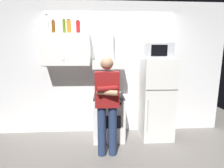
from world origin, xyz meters
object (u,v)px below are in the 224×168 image
stove_oven (109,117)px  microwave (158,51)px  bottle_liquor_amber (69,27)px  bottle_vodka_clear (47,24)px  range_hood (108,58)px  person_standing (107,103)px  cooking_pot (116,95)px  bottle_soda_red (78,27)px  bottle_beer_brown (53,27)px  bottle_olive_oil (64,27)px  upper_cabinet (66,50)px  refrigerator (156,98)px

stove_oven → microwave: bearing=1.2°
bottle_liquor_amber → bottle_vodka_clear: bearing=176.8°
range_hood → person_standing: 1.01m
cooking_pot → bottle_soda_red: (-0.69, 0.22, 1.25)m
bottle_beer_brown → bottle_olive_oil: 0.19m
range_hood → microwave: (0.95, -0.11, 0.14)m
cooking_pot → bottle_liquor_amber: (-0.86, 0.21, 1.25)m
range_hood → cooking_pot: (0.13, -0.25, -0.68)m
upper_cabinet → bottle_soda_red: bottle_soda_red is taller
refrigerator → bottle_olive_oil: bearing=175.1°
cooking_pot → bottle_liquor_amber: bearing=166.0°
range_hood → refrigerator: size_ratio=0.47×
bottle_olive_oil → bottle_vodka_clear: size_ratio=0.80×
upper_cabinet → stove_oven: size_ratio=1.03×
bottle_beer_brown → bottle_liquor_amber: bottle_liquor_amber is taller
refrigerator → bottle_liquor_amber: 2.17m
refrigerator → person_standing: (-1.00, -0.61, 0.10)m
microwave → cooking_pot: size_ratio=1.57×
cooking_pot → bottle_soda_red: bearing=162.0°
bottle_soda_red → bottle_olive_oil: bottle_olive_oil is taller
microwave → bottle_liquor_amber: 1.74m
bottle_vodka_clear → refrigerator: bearing=-3.2°
microwave → person_standing: size_ratio=0.29×
cooking_pot → bottle_liquor_amber: bottle_liquor_amber is taller
refrigerator → bottle_liquor_amber: (-1.68, 0.09, 1.37)m
microwave → bottle_soda_red: 1.57m
person_standing → range_hood: bearing=86.1°
stove_oven → upper_cabinet: bearing=171.1°
bottle_beer_brown → bottle_soda_red: size_ratio=1.00×
refrigerator → cooking_pot: size_ratio=5.24×
refrigerator → bottle_beer_brown: (-1.96, 0.10, 1.37)m
bottle_olive_oil → stove_oven: bearing=-10.5°
microwave → cooking_pot: (-0.82, -0.14, -0.82)m
upper_cabinet → microwave: bearing=-3.5°
person_standing → cooking_pot: bearing=69.7°
upper_cabinet → microwave: (1.75, -0.11, -0.01)m
stove_oven → bottle_liquor_amber: bottle_liquor_amber is taller
upper_cabinet → bottle_beer_brown: size_ratio=3.69×
person_standing → bottle_vodka_clear: bearing=146.1°
upper_cabinet → cooking_pot: size_ratio=2.95×
bottle_vodka_clear → bottle_liquor_amber: size_ratio=1.30×
range_hood → stove_oven: bearing=-90.0°
bottle_soda_red → bottle_liquor_amber: size_ratio=0.94×
microwave → upper_cabinet: bearing=176.5°
person_standing → bottle_beer_brown: bottle_beer_brown is taller
person_standing → bottle_olive_oil: size_ratio=6.05×
upper_cabinet → stove_oven: bearing=-8.9°
refrigerator → bottle_soda_red: (-1.51, 0.10, 1.37)m
bottle_olive_oil → bottle_vodka_clear: bottle_vodka_clear is taller
upper_cabinet → refrigerator: (1.75, -0.12, -0.95)m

